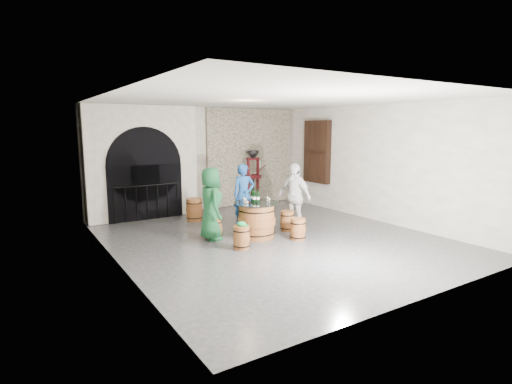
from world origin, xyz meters
TOP-DOWN VIEW (x-y plane):
  - ground at (0.00, 0.00)m, footprint 8.00×8.00m
  - wall_back at (0.00, 4.00)m, footprint 8.00×0.00m
  - wall_front at (0.00, -4.00)m, footprint 8.00×0.00m
  - wall_left at (-3.50, 0.00)m, footprint 0.00×8.00m
  - wall_right at (3.50, 0.00)m, footprint 0.00×8.00m
  - ceiling at (0.00, 0.00)m, footprint 8.00×8.00m
  - stone_facing_panel at (1.80, 3.94)m, footprint 3.20×0.12m
  - arched_opening at (-1.90, 3.74)m, footprint 3.10×0.60m
  - shuttered_window at (3.38, 2.40)m, footprint 0.23×1.10m
  - barrel_table at (-0.26, 0.29)m, footprint 1.09×1.09m
  - barrel_stool_left at (-1.17, 0.67)m, footprint 0.37×0.37m
  - barrel_stool_far at (0.03, 1.24)m, footprint 0.37×0.37m
  - barrel_stool_right at (0.73, 0.39)m, footprint 0.37×0.37m
  - barrel_stool_near_right at (0.43, -0.42)m, footprint 0.37×0.37m
  - barrel_stool_near_left at (-1.03, -0.33)m, footprint 0.37×0.37m
  - green_cap at (-1.03, -0.33)m, footprint 0.24×0.19m
  - person_green at (-1.24, 0.70)m, footprint 0.68×0.91m
  - person_blue at (0.10, 1.49)m, footprint 0.66×0.50m
  - person_white at (0.95, 0.42)m, footprint 0.63×1.06m
  - wine_bottle_left at (-0.29, 0.35)m, footprint 0.08×0.08m
  - wine_bottle_center at (-0.22, 0.29)m, footprint 0.08×0.08m
  - wine_bottle_right at (-0.25, 0.48)m, footprint 0.08×0.08m
  - tasting_glass_a at (-0.61, 0.12)m, footprint 0.05×0.05m
  - tasting_glass_b at (0.08, 0.34)m, footprint 0.05×0.05m
  - tasting_glass_c at (-0.45, 0.53)m, footprint 0.05×0.05m
  - tasting_glass_d at (-0.11, 0.49)m, footprint 0.05×0.05m
  - tasting_glass_e at (0.02, 0.16)m, footprint 0.05×0.05m
  - tasting_glass_f at (-0.49, 0.40)m, footprint 0.05×0.05m
  - side_barrel at (-0.81, 2.67)m, footprint 0.47×0.47m
  - corking_press at (1.64, 3.51)m, footprint 0.77×0.45m
  - control_box at (2.05, 3.86)m, footprint 0.18×0.10m

SIDE VIEW (x-z plane):
  - ground at x=0.00m, z-range 0.00..0.00m
  - barrel_stool_left at x=-1.17m, z-range 0.00..0.50m
  - barrel_stool_far at x=0.03m, z-range 0.00..0.50m
  - barrel_stool_right at x=0.73m, z-range 0.00..0.50m
  - barrel_stool_near_right at x=0.43m, z-range 0.00..0.50m
  - barrel_stool_near_left at x=-1.03m, z-range 0.00..0.50m
  - side_barrel at x=-0.81m, z-range 0.00..0.62m
  - barrel_table at x=-0.26m, z-range 0.00..0.83m
  - green_cap at x=-1.03m, z-range 0.49..0.60m
  - person_blue at x=0.10m, z-range 0.00..1.63m
  - person_green at x=-1.24m, z-range 0.00..1.68m
  - person_white at x=0.95m, z-range 0.00..1.70m
  - tasting_glass_a at x=-0.61m, z-range 0.83..0.93m
  - tasting_glass_b at x=0.08m, z-range 0.83..0.93m
  - tasting_glass_c at x=-0.45m, z-range 0.83..0.93m
  - tasting_glass_d at x=-0.11m, z-range 0.83..0.93m
  - tasting_glass_e at x=0.02m, z-range 0.83..0.93m
  - tasting_glass_f at x=-0.49m, z-range 0.83..0.93m
  - wine_bottle_left at x=-0.29m, z-range 0.80..1.13m
  - wine_bottle_center at x=-0.22m, z-range 0.80..1.13m
  - wine_bottle_right at x=-0.25m, z-range 0.80..1.13m
  - corking_press at x=1.64m, z-range 0.15..1.99m
  - control_box at x=2.05m, z-range 1.24..1.46m
  - arched_opening at x=-1.90m, z-range -0.01..3.18m
  - wall_back at x=0.00m, z-range -2.40..5.60m
  - wall_front at x=0.00m, z-range -2.40..5.60m
  - wall_left at x=-3.50m, z-range -2.40..5.60m
  - wall_right at x=3.50m, z-range -2.40..5.60m
  - stone_facing_panel at x=1.80m, z-range 0.01..3.19m
  - shuttered_window at x=3.38m, z-range 0.80..2.80m
  - ceiling at x=0.00m, z-range 3.20..3.20m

